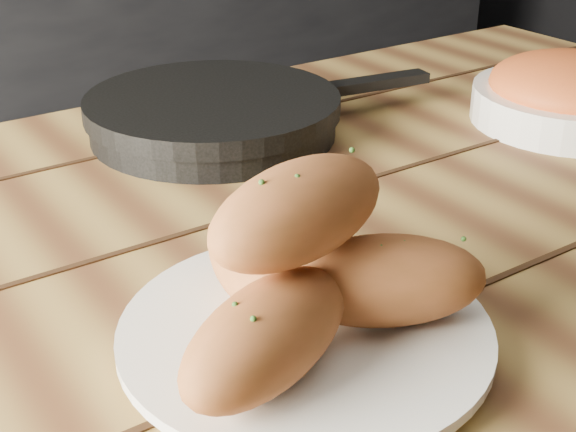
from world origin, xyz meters
The scene contains 6 objects.
counter centered at (0.00, 1.70, 0.45)m, with size 2.80×0.60×0.90m, color black.
table centered at (-0.52, -0.17, 0.66)m, with size 1.53×0.92×0.75m.
plate centered at (-0.55, -0.26, 0.76)m, with size 0.25×0.25×0.02m.
bread_rolls centered at (-0.56, -0.26, 0.81)m, with size 0.25×0.21×0.12m.
skillet centered at (-0.41, 0.12, 0.77)m, with size 0.41×0.28×0.05m.
bowl centered at (-0.05, -0.08, 0.78)m, with size 0.22×0.22×0.08m.
Camera 1 is at (-0.81, -0.62, 1.07)m, focal length 50.00 mm.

